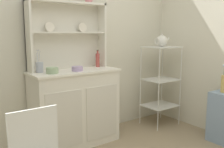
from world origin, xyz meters
The scene contains 11 objects.
wall_back centered at (0.00, 1.62, 1.25)m, with size 3.84×0.05×2.50m, color silver.
hutch_cabinet centered at (-0.03, 1.37, 0.45)m, with size 1.01×0.45×0.88m.
hutch_shelf_unit centered at (-0.03, 1.53, 1.33)m, with size 0.94×0.18×0.77m.
bakers_rack centered at (1.25, 1.25, 0.69)m, with size 0.45×0.37×1.12m.
cup_rose_2 centered at (0.24, 1.49, 1.69)m, with size 0.09×0.08×0.08m.
bowl_mixing_large centered at (-0.33, 1.29, 0.91)m, with size 0.13×0.13×0.06m, color #9EB78E.
bowl_floral_medium centered at (-0.03, 1.29, 0.91)m, with size 0.12×0.12×0.05m, color #B79ECC.
jam_bottle centered at (0.34, 1.45, 0.97)m, with size 0.05×0.05×0.21m.
utensil_jar centered at (-0.41, 1.45, 0.94)m, with size 0.08×0.08×0.24m.
porcelain_teapot centered at (1.25, 1.25, 1.19)m, with size 0.24×0.15×0.18m.
flower_vase centered at (1.44, 0.41, 0.73)m, with size 0.08×0.08×0.36m.
Camera 1 is at (-1.35, -1.17, 1.30)m, focal length 40.42 mm.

